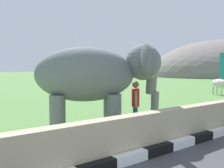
# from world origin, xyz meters

# --- Properties ---
(barrier_parapet) EXTENTS (28.00, 0.36, 1.00)m
(barrier_parapet) POSITION_xyz_m (2.00, 3.67, 0.50)
(barrier_parapet) COLOR tan
(barrier_parapet) RESTS_ON ground_plane
(elephant) EXTENTS (3.96, 3.42, 2.86)m
(elephant) POSITION_xyz_m (1.84, 5.91, 1.85)
(elephant) COLOR slate
(elephant) RESTS_ON ground_plane
(person_handler) EXTENTS (0.47, 0.55, 1.66)m
(person_handler) POSITION_xyz_m (3.12, 5.51, 0.93)
(person_handler) COLOR navy
(person_handler) RESTS_ON ground_plane
(cow_mid) EXTENTS (1.08, 1.91, 1.23)m
(cow_mid) POSITION_xyz_m (15.42, 9.46, 0.87)
(cow_mid) COLOR beige
(cow_mid) RESTS_ON ground_plane
(hill_east) EXTENTS (38.05, 30.44, 16.84)m
(hill_east) POSITION_xyz_m (55.00, 31.09, 0.00)
(hill_east) COLOR slate
(hill_east) RESTS_ON ground_plane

